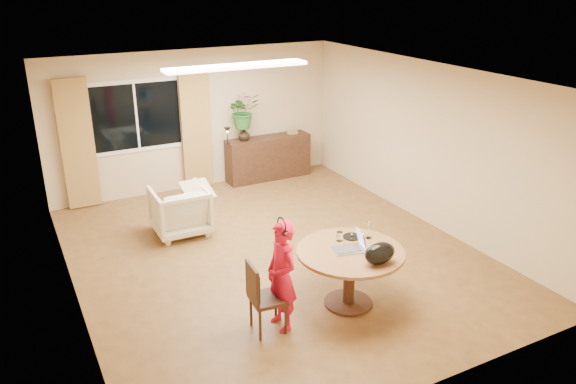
% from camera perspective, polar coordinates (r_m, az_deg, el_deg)
% --- Properties ---
extents(floor, '(6.50, 6.50, 0.00)m').
position_cam_1_polar(floor, '(8.30, -1.40, -6.32)').
color(floor, brown).
rests_on(floor, ground).
extents(ceiling, '(6.50, 6.50, 0.00)m').
position_cam_1_polar(ceiling, '(7.46, -1.58, 11.68)').
color(ceiling, white).
rests_on(ceiling, wall_back).
extents(wall_back, '(5.50, 0.00, 5.50)m').
position_cam_1_polar(wall_back, '(10.68, -9.30, 7.23)').
color(wall_back, tan).
rests_on(wall_back, floor).
extents(wall_left, '(0.00, 6.50, 6.50)m').
position_cam_1_polar(wall_left, '(7.09, -21.83, -1.34)').
color(wall_left, tan).
rests_on(wall_left, floor).
extents(wall_right, '(0.00, 6.50, 6.50)m').
position_cam_1_polar(wall_right, '(9.27, 13.99, 4.72)').
color(wall_right, tan).
rests_on(wall_right, floor).
extents(window, '(1.70, 0.03, 1.30)m').
position_cam_1_polar(window, '(10.33, -15.15, 7.44)').
color(window, white).
rests_on(window, wall_back).
extents(curtain_left, '(0.55, 0.08, 2.25)m').
position_cam_1_polar(curtain_left, '(10.18, -20.60, 4.54)').
color(curtain_left, olive).
rests_on(curtain_left, wall_back).
extents(curtain_right, '(0.55, 0.08, 2.25)m').
position_cam_1_polar(curtain_right, '(10.61, -9.34, 6.28)').
color(curtain_right, olive).
rests_on(curtain_right, wall_back).
extents(ceiling_panel, '(2.20, 0.35, 0.05)m').
position_cam_1_polar(ceiling_panel, '(8.54, -5.22, 12.59)').
color(ceiling_panel, white).
rests_on(ceiling_panel, ceiling).
extents(dining_table, '(1.31, 1.31, 0.74)m').
position_cam_1_polar(dining_table, '(6.89, 6.31, -7.08)').
color(dining_table, brown).
rests_on(dining_table, floor).
extents(dining_chair, '(0.45, 0.42, 0.87)m').
position_cam_1_polar(dining_chair, '(6.46, -2.05, -10.58)').
color(dining_chair, black).
rests_on(dining_chair, floor).
extents(child, '(0.50, 0.35, 1.32)m').
position_cam_1_polar(child, '(6.40, -0.63, -8.53)').
color(child, red).
rests_on(child, floor).
extents(laptop, '(0.43, 0.34, 0.25)m').
position_cam_1_polar(laptop, '(6.76, 6.11, -4.95)').
color(laptop, '#B7B7BC').
rests_on(laptop, dining_table).
extents(tumbler, '(0.10, 0.10, 0.12)m').
position_cam_1_polar(tumbler, '(7.02, 5.28, -4.51)').
color(tumbler, white).
rests_on(tumbler, dining_table).
extents(wine_glass, '(0.09, 0.09, 0.22)m').
position_cam_1_polar(wine_glass, '(7.11, 8.22, -3.85)').
color(wine_glass, white).
rests_on(wine_glass, dining_table).
extents(pot_lid, '(0.27, 0.27, 0.04)m').
position_cam_1_polar(pot_lid, '(7.13, 6.50, -4.48)').
color(pot_lid, white).
rests_on(pot_lid, dining_table).
extents(handbag, '(0.41, 0.27, 0.26)m').
position_cam_1_polar(handbag, '(6.51, 9.30, -6.16)').
color(handbag, black).
rests_on(handbag, dining_table).
extents(armchair, '(0.83, 0.86, 0.77)m').
position_cam_1_polar(armchair, '(8.95, -10.92, -1.85)').
color(armchair, beige).
rests_on(armchair, floor).
extents(throw, '(0.45, 0.55, 0.03)m').
position_cam_1_polar(throw, '(8.82, -9.24, 0.71)').
color(throw, beige).
rests_on(throw, armchair).
extents(sideboard, '(1.70, 0.42, 0.85)m').
position_cam_1_polar(sideboard, '(11.19, -2.02, 3.50)').
color(sideboard, black).
rests_on(sideboard, floor).
extents(vase, '(0.27, 0.27, 0.25)m').
position_cam_1_polar(vase, '(10.83, -4.51, 5.87)').
color(vase, black).
rests_on(vase, sideboard).
extents(bouquet, '(0.61, 0.53, 0.66)m').
position_cam_1_polar(bouquet, '(10.72, -4.58, 8.21)').
color(bouquet, '#3D6D28').
rests_on(bouquet, vase).
extents(book_stack, '(0.19, 0.15, 0.08)m').
position_cam_1_polar(book_stack, '(11.30, 0.44, 6.13)').
color(book_stack, '#946D4B').
rests_on(book_stack, sideboard).
extents(desk_lamp, '(0.17, 0.17, 0.33)m').
position_cam_1_polar(desk_lamp, '(10.65, -6.17, 5.77)').
color(desk_lamp, black).
rests_on(desk_lamp, sideboard).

